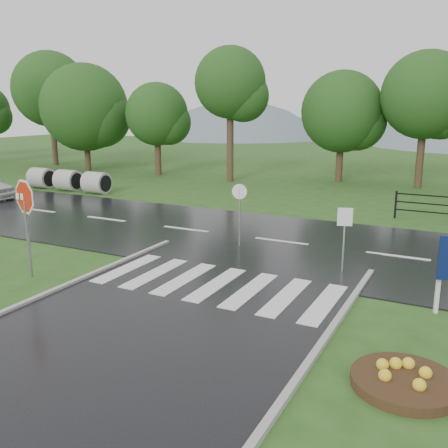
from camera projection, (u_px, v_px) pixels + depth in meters
The scene contains 10 objects.
ground at pixel (90, 371), 9.23m from camera, with size 120.00×120.00×0.00m, color #27501A.
main_road at pixel (281, 242), 17.90m from camera, with size 90.00×8.00×0.04m, color black.
crosswalk at pixel (216, 284), 13.55m from camera, with size 6.50×2.80×0.02m.
hills at pixel (446, 259), 67.62m from camera, with size 102.00×48.00×48.00m.
treeline at pixel (381, 188), 29.59m from camera, with size 83.20×5.20×10.00m.
culvert_pipes at pixel (68, 180), 28.70m from camera, with size 5.50×1.20×1.20m.
stop_sign at pixel (25, 206), 13.86m from camera, with size 1.29×0.36×2.99m.
flower_bed at pixel (405, 380), 8.68m from camera, with size 1.85×1.85×0.37m.
reg_sign_small at pixel (345, 227), 14.34m from camera, with size 0.42×0.16×1.95m.
reg_sign_round at pixel (239, 208), 16.99m from camera, with size 0.51×0.14×2.21m.
Camera 1 is at (6.01, -6.31, 4.79)m, focal length 40.00 mm.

